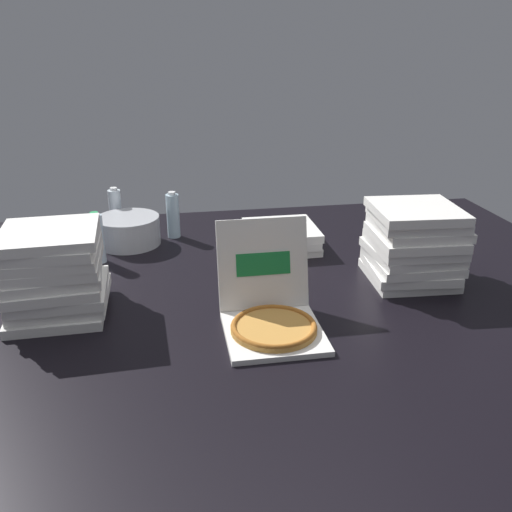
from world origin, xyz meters
TOP-DOWN VIEW (x-y plane):
  - ground_plane at (0.00, 0.00)m, footprint 3.20×2.40m
  - open_pizza_box at (-0.01, -0.27)m, footprint 0.35×0.45m
  - pizza_stack_right_near at (-0.80, -0.01)m, footprint 0.39×0.39m
  - pizza_stack_center_near at (0.68, 0.05)m, footprint 0.40×0.40m
  - pizza_stack_right_mid at (0.20, 0.53)m, footprint 0.37×0.37m
  - ice_bucket at (-0.57, 0.72)m, footprint 0.32×0.32m
  - water_bottle_0 at (-0.33, 0.79)m, footprint 0.07×0.07m
  - water_bottle_1 at (-0.64, 0.92)m, footprint 0.07×0.07m
  - water_bottle_2 at (-0.70, 0.49)m, footprint 0.07×0.07m

SIDE VIEW (x-z plane):
  - ground_plane at x=0.00m, z-range -0.02..0.00m
  - pizza_stack_right_mid at x=0.20m, z-range 0.00..0.11m
  - open_pizza_box at x=-0.01m, z-range -0.11..0.25m
  - ice_bucket at x=-0.57m, z-range 0.00..0.15m
  - water_bottle_0 at x=-0.33m, z-range -0.01..0.24m
  - water_bottle_1 at x=-0.64m, z-range -0.01..0.24m
  - water_bottle_2 at x=-0.70m, z-range -0.01..0.24m
  - pizza_stack_right_near at x=-0.80m, z-range 0.00..0.34m
  - pizza_stack_center_near at x=0.68m, z-range 0.00..0.34m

